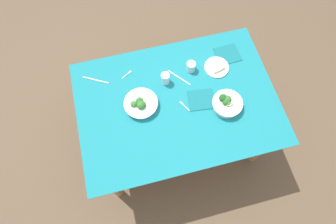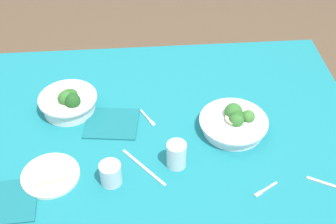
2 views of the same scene
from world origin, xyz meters
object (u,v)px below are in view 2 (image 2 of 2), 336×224
(bread_side_plate, at_px, (50,174))
(fork_by_far_bowl, at_px, (265,190))
(water_glass_center, at_px, (176,155))
(table_knife_right, at_px, (144,167))
(broccoli_bowl_near, at_px, (69,102))
(napkin_folded_lower, at_px, (7,202))
(fork_by_near_bowl, at_px, (148,118))
(napkin_folded_upper, at_px, (112,123))
(water_glass_side, at_px, (111,174))
(broccoli_bowl_far, at_px, (234,123))

(bread_side_plate, xyz_separation_m, fork_by_far_bowl, (-0.69, 0.11, -0.01))
(water_glass_center, xyz_separation_m, fork_by_far_bowl, (-0.27, 0.13, -0.05))
(fork_by_far_bowl, bearing_deg, table_knife_right, -48.77)
(broccoli_bowl_near, bearing_deg, fork_by_far_bowl, 145.96)
(broccoli_bowl_near, relative_size, napkin_folded_lower, 1.19)
(broccoli_bowl_near, xyz_separation_m, fork_by_near_bowl, (-0.30, 0.07, -0.04))
(napkin_folded_lower, bearing_deg, table_knife_right, -165.84)
(table_knife_right, bearing_deg, broccoli_bowl_near, 1.75)
(broccoli_bowl_near, height_order, fork_by_near_bowl, broccoli_bowl_near)
(napkin_folded_upper, height_order, napkin_folded_lower, same)
(bread_side_plate, xyz_separation_m, napkin_folded_upper, (-0.20, -0.24, -0.01))
(water_glass_center, bearing_deg, fork_by_near_bowl, -70.09)
(table_knife_right, bearing_deg, water_glass_center, -125.71)
(broccoli_bowl_near, xyz_separation_m, bread_side_plate, (0.04, 0.33, -0.03))
(napkin_folded_lower, bearing_deg, napkin_folded_upper, -134.06)
(fork_by_far_bowl, distance_m, table_knife_right, 0.40)
(water_glass_side, relative_size, table_knife_right, 0.37)
(broccoli_bowl_near, height_order, table_knife_right, broccoli_bowl_near)
(broccoli_bowl_far, relative_size, fork_by_near_bowl, 2.68)
(water_glass_side, height_order, fork_by_near_bowl, water_glass_side)
(broccoli_bowl_far, distance_m, table_knife_right, 0.37)
(table_knife_right, height_order, napkin_folded_lower, napkin_folded_lower)
(broccoli_bowl_far, relative_size, fork_by_far_bowl, 2.82)
(water_glass_side, bearing_deg, broccoli_bowl_near, -65.98)
(broccoli_bowl_near, relative_size, napkin_folded_upper, 1.14)
(bread_side_plate, xyz_separation_m, fork_by_near_bowl, (-0.33, -0.25, -0.01))
(broccoli_bowl_far, height_order, bread_side_plate, broccoli_bowl_far)
(broccoli_bowl_far, relative_size, water_glass_side, 3.15)
(water_glass_side, height_order, fork_by_far_bowl, water_glass_side)
(napkin_folded_upper, bearing_deg, fork_by_near_bowl, -173.18)
(water_glass_center, bearing_deg, table_knife_right, 3.12)
(bread_side_plate, xyz_separation_m, napkin_folded_lower, (0.12, 0.09, -0.01))
(water_glass_center, xyz_separation_m, napkin_folded_lower, (0.54, 0.11, -0.04))
(water_glass_center, distance_m, napkin_folded_upper, 0.31)
(fork_by_near_bowl, distance_m, napkin_folded_upper, 0.14)
(broccoli_bowl_far, relative_size, bread_side_plate, 1.29)
(broccoli_bowl_far, height_order, fork_by_near_bowl, broccoli_bowl_far)
(broccoli_bowl_far, bearing_deg, water_glass_side, 25.50)
(broccoli_bowl_far, xyz_separation_m, table_knife_right, (0.34, 0.16, -0.03))
(fork_by_far_bowl, distance_m, napkin_folded_upper, 0.60)
(broccoli_bowl_far, xyz_separation_m, fork_by_near_bowl, (0.31, -0.08, -0.03))
(water_glass_center, xyz_separation_m, water_glass_side, (0.22, 0.06, -0.01))
(broccoli_bowl_near, height_order, water_glass_side, broccoli_bowl_near)
(broccoli_bowl_near, distance_m, fork_by_far_bowl, 0.79)
(bread_side_plate, xyz_separation_m, water_glass_center, (-0.42, -0.02, 0.04))
(napkin_folded_upper, distance_m, napkin_folded_lower, 0.46)
(bread_side_plate, distance_m, napkin_folded_upper, 0.31)
(water_glass_center, distance_m, fork_by_near_bowl, 0.25)
(bread_side_plate, relative_size, water_glass_center, 2.02)
(fork_by_near_bowl, bearing_deg, broccoli_bowl_near, -132.50)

